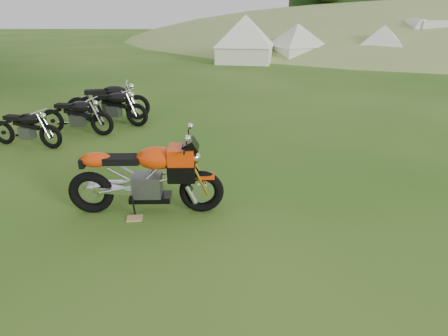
# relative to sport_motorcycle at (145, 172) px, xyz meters

# --- Properties ---
(ground) EXTENTS (120.00, 120.00, 0.00)m
(ground) POSITION_rel_sport_motorcycle_xyz_m (1.38, 0.06, -0.67)
(ground) COLOR #225011
(ground) RESTS_ON ground
(hillside) EXTENTS (80.00, 64.00, 8.00)m
(hillside) POSITION_rel_sport_motorcycle_xyz_m (25.38, 40.06, -0.67)
(hillside) COLOR #79954C
(hillside) RESTS_ON ground
(hedgerow) EXTENTS (36.00, 1.20, 8.60)m
(hedgerow) POSITION_rel_sport_motorcycle_xyz_m (25.38, 40.06, -0.67)
(hedgerow) COLOR black
(hedgerow) RESTS_ON ground
(sport_motorcycle) EXTENTS (2.25, 0.66, 1.34)m
(sport_motorcycle) POSITION_rel_sport_motorcycle_xyz_m (0.00, 0.00, 0.00)
(sport_motorcycle) COLOR red
(sport_motorcycle) RESTS_ON ground
(plywood_board) EXTENTS (0.25, 0.21, 0.02)m
(plywood_board) POSITION_rel_sport_motorcycle_xyz_m (-0.16, -0.23, -0.66)
(plywood_board) COLOR tan
(plywood_board) RESTS_ON ground
(vintage_moto_a) EXTENTS (1.92, 0.72, 0.99)m
(vintage_moto_a) POSITION_rel_sport_motorcycle_xyz_m (-2.58, 3.87, -0.18)
(vintage_moto_a) COLOR black
(vintage_moto_a) RESTS_ON ground
(vintage_moto_b) EXTENTS (1.79, 0.77, 0.92)m
(vintage_moto_b) POSITION_rel_sport_motorcycle_xyz_m (-3.37, 2.92, -0.21)
(vintage_moto_b) COLOR black
(vintage_moto_b) RESTS_ON ground
(vintage_moto_c) EXTENTS (2.24, 0.96, 1.15)m
(vintage_moto_c) POSITION_rel_sport_motorcycle_xyz_m (-2.17, 5.10, -0.09)
(vintage_moto_c) COLOR black
(vintage_moto_c) RESTS_ON ground
(vintage_moto_d) EXTENTS (2.01, 0.97, 1.03)m
(vintage_moto_d) POSITION_rel_sport_motorcycle_xyz_m (-1.92, 4.75, -0.15)
(vintage_moto_d) COLOR black
(vintage_moto_d) RESTS_ON ground
(tent_left) EXTENTS (3.49, 3.49, 2.65)m
(tent_left) POSITION_rel_sport_motorcycle_xyz_m (1.97, 18.01, 0.65)
(tent_left) COLOR white
(tent_left) RESTS_ON ground
(tent_mid) EXTENTS (3.53, 3.53, 2.32)m
(tent_mid) POSITION_rel_sport_motorcycle_xyz_m (5.20, 19.34, 0.49)
(tent_mid) COLOR beige
(tent_mid) RESTS_ON ground
(tent_right) EXTENTS (3.47, 3.47, 2.28)m
(tent_right) POSITION_rel_sport_motorcycle_xyz_m (10.04, 18.31, 0.47)
(tent_right) COLOR silver
(tent_right) RESTS_ON ground
(caravan) EXTENTS (5.00, 2.24, 2.34)m
(caravan) POSITION_rel_sport_motorcycle_xyz_m (14.75, 20.43, 0.50)
(caravan) COLOR silver
(caravan) RESTS_ON ground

